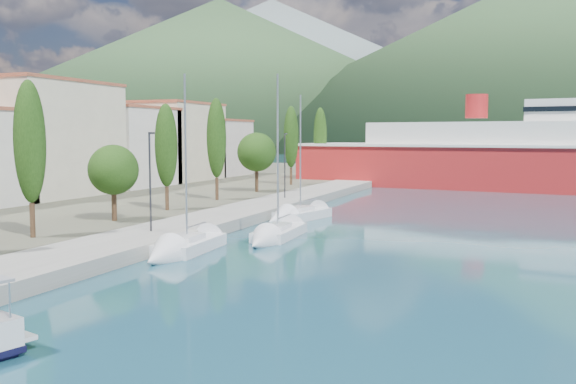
% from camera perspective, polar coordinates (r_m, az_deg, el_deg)
% --- Properties ---
extents(ground, '(1400.00, 1400.00, 0.00)m').
position_cam_1_polar(ground, '(140.12, 15.70, 2.15)').
color(ground, '#1B495A').
extents(quay, '(5.00, 88.00, 0.80)m').
position_cam_1_polar(quay, '(50.72, -4.66, -2.05)').
color(quay, gray).
rests_on(quay, ground).
extents(town_buildings, '(9.20, 69.20, 11.30)m').
position_cam_1_polar(town_buildings, '(71.93, -17.60, 3.95)').
color(town_buildings, beige).
rests_on(town_buildings, land_strip).
extents(tree_row, '(4.10, 62.47, 10.06)m').
position_cam_1_polar(tree_row, '(58.38, -6.91, 4.02)').
color(tree_row, '#47301E').
rests_on(tree_row, land_strip).
extents(lamp_posts, '(0.15, 45.73, 6.06)m').
position_cam_1_polar(lamp_posts, '(39.99, -12.10, 1.25)').
color(lamp_posts, '#2D2D33').
rests_on(lamp_posts, quay).
extents(sailboat_near, '(2.78, 7.79, 11.00)m').
position_cam_1_polar(sailboat_near, '(35.95, -10.03, -5.22)').
color(sailboat_near, silver).
rests_on(sailboat_near, ground).
extents(sailboat_mid, '(2.51, 8.01, 11.38)m').
position_cam_1_polar(sailboat_mid, '(40.29, -1.62, -4.05)').
color(sailboat_mid, silver).
rests_on(sailboat_mid, ground).
extents(sailboat_far, '(3.91, 7.64, 10.74)m').
position_cam_1_polar(sailboat_far, '(49.82, 0.21, -2.27)').
color(sailboat_far, silver).
rests_on(sailboat_far, ground).
extents(ferry, '(64.11, 21.21, 12.50)m').
position_cam_1_polar(ferry, '(84.37, 22.26, 2.74)').
color(ferry, '#B11E1E').
rests_on(ferry, ground).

